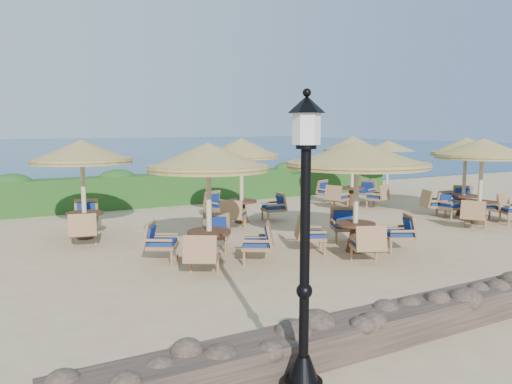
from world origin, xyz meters
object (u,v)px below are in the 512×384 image
at_px(cafe_set_0, 208,182).
at_px(cafe_set_3, 82,165).
at_px(cafe_set_6, 465,164).
at_px(cafe_set_1, 357,171).
at_px(extra_parasol, 388,146).
at_px(cafe_set_5, 353,163).
at_px(cafe_set_2, 482,162).
at_px(cafe_set_4, 241,166).
at_px(lamp_post, 305,260).

height_order(cafe_set_0, cafe_set_3, same).
height_order(cafe_set_0, cafe_set_6, same).
height_order(cafe_set_1, cafe_set_6, same).
xyz_separation_m(extra_parasol, cafe_set_5, (-3.29, -1.58, -0.52)).
xyz_separation_m(cafe_set_1, cafe_set_5, (4.57, 5.64, -0.30)).
height_order(extra_parasol, cafe_set_1, cafe_set_1).
xyz_separation_m(cafe_set_0, cafe_set_5, (8.02, 4.81, -0.14)).
height_order(cafe_set_5, cafe_set_6, same).
bearing_deg(cafe_set_3, cafe_set_0, -62.43).
relative_size(extra_parasol, cafe_set_2, 0.86).
height_order(cafe_set_2, cafe_set_3, same).
xyz_separation_m(cafe_set_5, cafe_set_6, (1.88, -3.54, 0.12)).
distance_m(cafe_set_1, cafe_set_4, 4.67).
height_order(cafe_set_2, cafe_set_4, same).
relative_size(cafe_set_0, cafe_set_1, 0.81).
distance_m(lamp_post, cafe_set_6, 13.14).
bearing_deg(cafe_set_2, cafe_set_4, 149.54).
bearing_deg(cafe_set_5, cafe_set_6, -61.98).
height_order(cafe_set_3, cafe_set_6, same).
bearing_deg(cafe_set_4, cafe_set_2, -30.46).
bearing_deg(cafe_set_3, cafe_set_5, 5.74).
xyz_separation_m(cafe_set_2, cafe_set_5, (-1.08, 4.77, -0.26)).
height_order(extra_parasol, cafe_set_5, cafe_set_5).
bearing_deg(cafe_set_5, cafe_set_2, -77.20).
relative_size(lamp_post, extra_parasol, 1.38).
bearing_deg(cafe_set_4, cafe_set_5, 11.11).
relative_size(extra_parasol, cafe_set_4, 0.88).
distance_m(lamp_post, extra_parasol, 17.41).
xyz_separation_m(lamp_post, cafe_set_0, (1.29, 5.61, 0.24)).
xyz_separation_m(cafe_set_3, cafe_set_6, (11.89, -2.54, -0.22)).
bearing_deg(cafe_set_2, lamp_post, -151.49).
xyz_separation_m(lamp_post, cafe_set_5, (9.31, 10.42, 0.10)).
bearing_deg(cafe_set_6, cafe_set_3, 167.95).
bearing_deg(cafe_set_6, cafe_set_2, -123.06).
bearing_deg(cafe_set_4, extra_parasol, 16.99).
bearing_deg(cafe_set_1, cafe_set_6, 18.04).
relative_size(lamp_post, cafe_set_2, 1.18).
distance_m(cafe_set_2, cafe_set_6, 1.47).
bearing_deg(cafe_set_5, cafe_set_3, -174.26).
distance_m(cafe_set_1, cafe_set_5, 7.27).
bearing_deg(cafe_set_0, cafe_set_1, -13.61).
relative_size(cafe_set_4, cafe_set_6, 1.00).
bearing_deg(cafe_set_2, extra_parasol, 70.85).
bearing_deg(cafe_set_1, cafe_set_5, 51.02).
relative_size(cafe_set_0, cafe_set_5, 0.96).
bearing_deg(cafe_set_1, lamp_post, -134.80).
distance_m(lamp_post, cafe_set_2, 11.83).
xyz_separation_m(cafe_set_2, cafe_set_4, (-6.35, 3.74, -0.13)).
bearing_deg(extra_parasol, cafe_set_6, -105.34).
xyz_separation_m(extra_parasol, cafe_set_6, (-1.41, -5.12, -0.40)).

